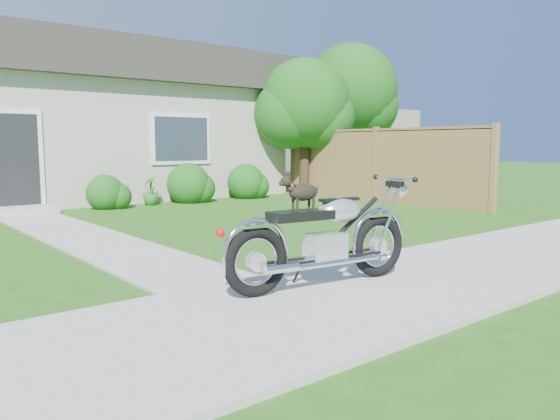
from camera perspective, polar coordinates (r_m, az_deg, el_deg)
The scene contains 10 objects.
ground at distance 5.86m, azimuth 11.76°, elevation -7.69°, with size 80.00×80.00×0.00m, color #235114.
sidewalk at distance 5.85m, azimuth 11.77°, elevation -7.50°, with size 24.00×2.20×0.04m, color #9E9B93.
walkway at distance 9.16m, azimuth -20.02°, elevation -2.61°, with size 1.20×8.00×0.03m, color #9E9B93.
house at distance 16.19m, azimuth -23.50°, elevation 8.79°, with size 12.60×7.03×4.50m.
fence at distance 14.21m, azimuth 9.96°, elevation 4.68°, with size 0.12×6.62×1.90m.
tree_near at distance 15.88m, azimuth 3.11°, elevation 10.64°, with size 2.61×2.55×3.91m.
tree_far at distance 20.11m, azimuth 7.85°, elevation 11.86°, with size 3.28×3.28×5.03m.
shrub_row at distance 12.87m, azimuth -19.13°, elevation 1.92°, with size 10.58×1.12×1.12m.
potted_plant_right at distance 13.48m, azimuth -13.37°, elevation 1.98°, with size 0.39×0.39×0.70m, color #276D1E.
motorcycle_with_dog at distance 5.49m, azimuth 4.76°, elevation -2.79°, with size 2.22×0.63×1.12m.
Camera 1 is at (-4.42, -3.56, 1.46)m, focal length 35.00 mm.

